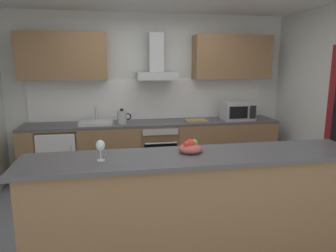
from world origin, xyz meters
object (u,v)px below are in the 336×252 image
object	(u,v)px
wine_glass	(100,146)
fruit_bowl	(190,148)
kettle	(122,117)
range_hood	(156,65)
refrigerator	(60,156)
microwave	(238,111)
chopping_board	(196,120)
oven	(158,149)
sink	(96,122)

from	to	relation	value
wine_glass	fruit_bowl	bearing A→B (deg)	7.32
kettle	range_hood	xyz separation A→B (m)	(0.56, 0.16, 0.78)
refrigerator	range_hood	size ratio (longest dim) A/B	1.18
microwave	chopping_board	distance (m)	0.72
microwave	range_hood	world-z (taller)	range_hood
refrigerator	range_hood	world-z (taller)	range_hood
refrigerator	chopping_board	bearing A→B (deg)	-0.56
oven	range_hood	world-z (taller)	range_hood
chopping_board	refrigerator	bearing A→B (deg)	179.44
refrigerator	microwave	size ratio (longest dim) A/B	1.70
fruit_bowl	kettle	bearing A→B (deg)	104.66
oven	wine_glass	xyz separation A→B (m)	(-0.82, -2.21, 0.67)
wine_glass	chopping_board	distance (m)	2.63
sink	chopping_board	distance (m)	1.57
sink	wine_glass	world-z (taller)	wine_glass
wine_glass	fruit_bowl	size ratio (longest dim) A/B	0.81
microwave	kettle	bearing A→B (deg)	-179.82
kettle	microwave	bearing A→B (deg)	0.18
refrigerator	chopping_board	world-z (taller)	chopping_board
oven	range_hood	distance (m)	1.33
microwave	chopping_board	world-z (taller)	microwave
microwave	chopping_board	xyz separation A→B (m)	(-0.71, 0.00, -0.14)
wine_glass	chopping_board	xyz separation A→B (m)	(1.44, 2.19, -0.22)
oven	refrigerator	world-z (taller)	oven
sink	range_hood	xyz separation A→B (m)	(0.95, 0.12, 0.86)
kettle	range_hood	distance (m)	0.98
refrigerator	sink	size ratio (longest dim) A/B	1.70
oven	chopping_board	distance (m)	0.77
oven	kettle	bearing A→B (deg)	-176.56
range_hood	oven	bearing A→B (deg)	-90.00
kettle	chopping_board	xyz separation A→B (m)	(1.18, 0.01, -0.09)
microwave	fruit_bowl	world-z (taller)	microwave
range_hood	wine_glass	size ratio (longest dim) A/B	4.05
kettle	wine_glass	bearing A→B (deg)	-96.78
kettle	fruit_bowl	size ratio (longest dim) A/B	1.31
microwave	kettle	world-z (taller)	microwave
refrigerator	sink	xyz separation A→B (m)	(0.56, 0.01, 0.50)
fruit_bowl	refrigerator	bearing A→B (deg)	125.48
refrigerator	range_hood	bearing A→B (deg)	4.98
refrigerator	fruit_bowl	world-z (taller)	fruit_bowl
range_hood	refrigerator	bearing A→B (deg)	-175.02
chopping_board	range_hood	bearing A→B (deg)	166.07
wine_glass	fruit_bowl	distance (m)	0.81
fruit_bowl	chopping_board	size ratio (longest dim) A/B	0.65
microwave	range_hood	distance (m)	1.52
wine_glass	kettle	bearing A→B (deg)	83.22
microwave	kettle	size ratio (longest dim) A/B	1.73
refrigerator	chopping_board	distance (m)	2.19
range_hood	sink	bearing A→B (deg)	-172.92
wine_glass	chopping_board	size ratio (longest dim) A/B	0.52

